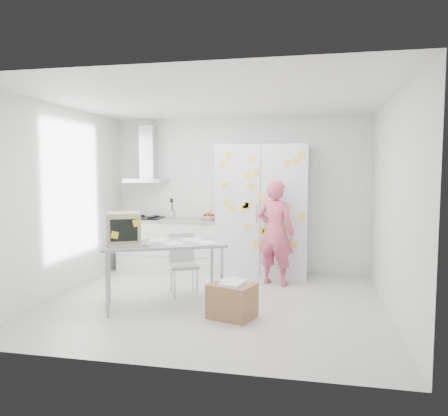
% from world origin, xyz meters
% --- Properties ---
extents(floor, '(4.50, 4.00, 0.02)m').
position_xyz_m(floor, '(0.00, 0.00, -0.01)').
color(floor, silver).
rests_on(floor, ground).
extents(walls, '(4.52, 4.01, 2.70)m').
position_xyz_m(walls, '(0.00, 0.72, 1.35)').
color(walls, white).
rests_on(walls, ground).
extents(ceiling, '(4.50, 4.00, 0.02)m').
position_xyz_m(ceiling, '(0.00, 0.00, 2.70)').
color(ceiling, white).
rests_on(ceiling, walls).
extents(counter_run, '(1.84, 0.63, 1.28)m').
position_xyz_m(counter_run, '(-1.20, 1.70, 0.47)').
color(counter_run, white).
rests_on(counter_run, ground).
extents(range_hood, '(0.70, 0.48, 1.01)m').
position_xyz_m(range_hood, '(-1.65, 1.84, 1.96)').
color(range_hood, silver).
rests_on(range_hood, walls).
extents(tall_cabinet, '(1.50, 0.68, 2.20)m').
position_xyz_m(tall_cabinet, '(0.45, 1.67, 1.10)').
color(tall_cabinet, silver).
rests_on(tall_cabinet, ground).
extents(person, '(0.69, 0.56, 1.64)m').
position_xyz_m(person, '(0.72, 1.10, 0.82)').
color(person, '#CC4F68').
rests_on(person, ground).
extents(desk, '(1.74, 1.36, 1.24)m').
position_xyz_m(desk, '(-0.93, -0.36, 0.94)').
color(desk, gray).
rests_on(desk, ground).
extents(chair, '(0.53, 0.53, 0.87)m').
position_xyz_m(chair, '(-0.54, 0.32, 0.49)').
color(chair, beige).
rests_on(chair, ground).
extents(cardboard_box, '(0.62, 0.56, 0.45)m').
position_xyz_m(cardboard_box, '(0.35, -0.55, 0.21)').
color(cardboard_box, '#9D6D44').
rests_on(cardboard_box, ground).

